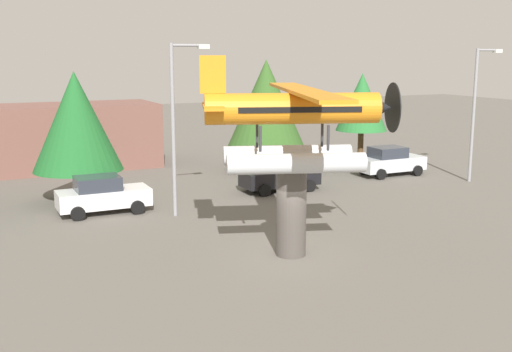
# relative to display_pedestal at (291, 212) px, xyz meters

# --- Properties ---
(ground_plane) EXTENTS (140.00, 140.00, 0.00)m
(ground_plane) POSITION_rel_display_pedestal_xyz_m (0.00, 0.00, -1.63)
(ground_plane) COLOR #605B54
(display_pedestal) EXTENTS (1.10, 1.10, 3.25)m
(display_pedestal) POSITION_rel_display_pedestal_xyz_m (0.00, 0.00, 0.00)
(display_pedestal) COLOR #4C4742
(display_pedestal) RESTS_ON ground
(floatplane_monument) EXTENTS (7.20, 10.19, 4.00)m
(floatplane_monument) POSITION_rel_display_pedestal_xyz_m (0.12, -0.04, 3.30)
(floatplane_monument) COLOR silver
(floatplane_monument) RESTS_ON display_pedestal
(car_mid_white) EXTENTS (4.20, 2.02, 1.76)m
(car_mid_white) POSITION_rel_display_pedestal_xyz_m (-4.96, 9.19, -0.75)
(car_mid_white) COLOR white
(car_mid_white) RESTS_ON ground
(car_far_black) EXTENTS (4.20, 2.02, 1.76)m
(car_far_black) POSITION_rel_display_pedestal_xyz_m (4.66, 9.93, -0.75)
(car_far_black) COLOR black
(car_far_black) RESTS_ON ground
(car_distant_silver) EXTENTS (4.20, 2.02, 1.76)m
(car_distant_silver) POSITION_rel_display_pedestal_xyz_m (12.82, 10.98, -0.75)
(car_distant_silver) COLOR silver
(car_distant_silver) RESTS_ON ground
(streetlight_primary) EXTENTS (1.84, 0.28, 7.76)m
(streetlight_primary) POSITION_rel_display_pedestal_xyz_m (-1.86, 7.31, 2.89)
(streetlight_primary) COLOR gray
(streetlight_primary) RESTS_ON ground
(streetlight_secondary) EXTENTS (1.84, 0.28, 7.60)m
(streetlight_secondary) POSITION_rel_display_pedestal_xyz_m (16.09, 7.49, 2.80)
(streetlight_secondary) COLOR gray
(streetlight_secondary) RESTS_ON ground
(storefront_building) EXTENTS (13.43, 5.20, 4.12)m
(storefront_building) POSITION_rel_display_pedestal_xyz_m (-5.54, 22.00, 0.43)
(storefront_building) COLOR brown
(storefront_building) RESTS_ON ground
(tree_east) EXTENTS (4.40, 4.40, 6.48)m
(tree_east) POSITION_rel_display_pedestal_xyz_m (-5.49, 12.05, 2.41)
(tree_east) COLOR brown
(tree_east) RESTS_ON ground
(tree_center_back) EXTENTS (4.82, 4.82, 6.96)m
(tree_center_back) POSITION_rel_display_pedestal_xyz_m (6.74, 15.71, 2.65)
(tree_center_back) COLOR brown
(tree_center_back) RESTS_ON ground
(tree_far_east) EXTENTS (3.22, 3.22, 6.10)m
(tree_far_east) POSITION_rel_display_pedestal_xyz_m (12.28, 13.34, 2.66)
(tree_far_east) COLOR brown
(tree_far_east) RESTS_ON ground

